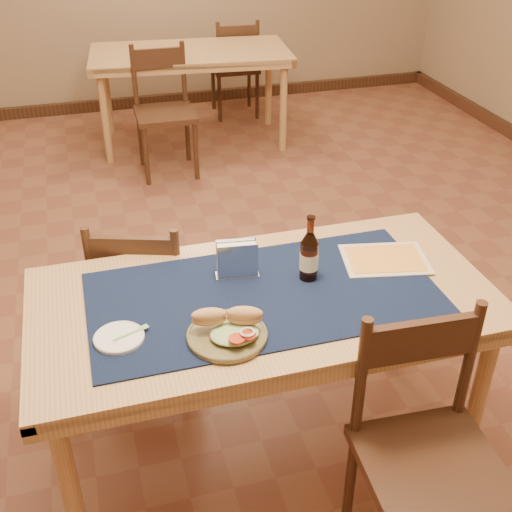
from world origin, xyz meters
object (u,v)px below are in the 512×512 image
object	(u,v)px
main_table	(264,314)
sandwich_plate	(229,330)
back_table	(190,61)
chair_main_far	(146,296)
chair_main_near	(427,452)
beer_bottle	(309,256)
napkin_holder	(237,260)

from	to	relation	value
main_table	sandwich_plate	world-z (taller)	sandwich_plate
back_table	chair_main_far	size ratio (longest dim) A/B	1.88
chair_main_near	chair_main_far	bearing A→B (deg)	123.16
sandwich_plate	beer_bottle	xyz separation A→B (m)	(0.35, 0.25, 0.07)
back_table	napkin_holder	bearing A→B (deg)	-97.81
chair_main_far	chair_main_near	bearing A→B (deg)	-56.84
beer_bottle	napkin_holder	distance (m)	0.26
napkin_holder	beer_bottle	bearing A→B (deg)	-19.58
main_table	beer_bottle	xyz separation A→B (m)	(0.18, 0.05, 0.18)
chair_main_far	beer_bottle	world-z (taller)	beer_bottle
sandwich_plate	napkin_holder	distance (m)	0.35
back_table	napkin_holder	xyz separation A→B (m)	(-0.43, -3.14, 0.15)
main_table	chair_main_near	bearing A→B (deg)	-57.74
sandwich_plate	napkin_holder	world-z (taller)	napkin_holder
main_table	chair_main_near	size ratio (longest dim) A/B	1.75
main_table	napkin_holder	distance (m)	0.21
chair_main_near	sandwich_plate	xyz separation A→B (m)	(-0.53, 0.38, 0.31)
napkin_holder	main_table	bearing A→B (deg)	-66.80
chair_main_far	napkin_holder	size ratio (longest dim) A/B	5.31
chair_main_far	back_table	bearing A→B (deg)	74.98
chair_main_near	napkin_holder	xyz separation A→B (m)	(-0.42, 0.71, 0.34)
beer_bottle	back_table	bearing A→B (deg)	86.61
beer_bottle	napkin_holder	size ratio (longest dim) A/B	1.55
chair_main_far	beer_bottle	distance (m)	0.83
beer_bottle	napkin_holder	bearing A→B (deg)	160.42
main_table	sandwich_plate	size ratio (longest dim) A/B	6.25
beer_bottle	napkin_holder	xyz separation A→B (m)	(-0.24, 0.09, -0.03)
back_table	beer_bottle	distance (m)	3.24
chair_main_near	napkin_holder	distance (m)	0.89
chair_main_far	napkin_holder	distance (m)	0.63
back_table	napkin_holder	size ratio (longest dim) A/B	9.96
main_table	napkin_holder	bearing A→B (deg)	113.20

